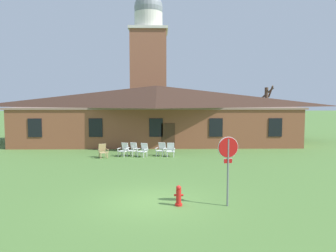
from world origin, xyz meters
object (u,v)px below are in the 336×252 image
(lawn_chair_by_porch, at_px, (103,151))
(lawn_chair_far_side, at_px, (171,149))
(lawn_chair_left_end, at_px, (132,149))
(lawn_chair_middle, at_px, (143,150))
(lawn_chair_near_door, at_px, (124,149))
(lawn_chair_right_end, at_px, (161,149))
(fire_hydrant, at_px, (179,196))
(stop_sign, at_px, (228,157))

(lawn_chair_by_porch, bearing_deg, lawn_chair_far_side, 4.71)
(lawn_chair_left_end, relative_size, lawn_chair_middle, 1.00)
(lawn_chair_by_porch, xyz_separation_m, lawn_chair_near_door, (1.39, 0.51, 0.00))
(lawn_chair_right_end, distance_m, fire_hydrant, 10.99)
(fire_hydrant, bearing_deg, lawn_chair_near_door, 107.07)
(lawn_chair_by_porch, xyz_separation_m, lawn_chair_left_end, (2.00, 0.63, 0.00))
(lawn_chair_by_porch, height_order, lawn_chair_left_end, same)
(stop_sign, height_order, lawn_chair_by_porch, stop_sign)
(stop_sign, xyz_separation_m, lawn_chair_near_door, (-5.20, 10.93, -1.39))
(lawn_chair_by_porch, relative_size, lawn_chair_far_side, 1.00)
(lawn_chair_middle, distance_m, fire_hydrant, 10.82)
(lawn_chair_left_end, distance_m, lawn_chair_far_side, 2.73)
(lawn_chair_middle, bearing_deg, lawn_chair_far_side, 2.83)
(lawn_chair_right_end, relative_size, lawn_chair_far_side, 1.00)
(lawn_chair_near_door, relative_size, lawn_chair_right_end, 1.00)
(stop_sign, distance_m, lawn_chair_near_door, 12.18)
(lawn_chair_near_door, height_order, lawn_chair_middle, same)
(lawn_chair_near_door, distance_m, lawn_chair_left_end, 0.62)
(lawn_chair_by_porch, xyz_separation_m, fire_hydrant, (4.72, -10.35, -0.12))
(stop_sign, bearing_deg, lawn_chair_far_side, 99.79)
(stop_sign, height_order, lawn_chair_middle, stop_sign)
(lawn_chair_left_end, height_order, fire_hydrant, lawn_chair_left_end)
(stop_sign, distance_m, lawn_chair_by_porch, 12.40)
(lawn_chair_left_end, bearing_deg, lawn_chair_far_side, -5.08)
(lawn_chair_middle, bearing_deg, fire_hydrant, -79.67)
(fire_hydrant, bearing_deg, lawn_chair_by_porch, 114.51)
(stop_sign, xyz_separation_m, lawn_chair_by_porch, (-6.58, 10.42, -1.39))
(lawn_chair_near_door, distance_m, fire_hydrant, 11.36)
(lawn_chair_near_door, xyz_separation_m, lawn_chair_right_end, (2.67, 0.10, 0.00))
(lawn_chair_far_side, bearing_deg, lawn_chair_right_end, 161.68)
(lawn_chair_by_porch, relative_size, lawn_chair_right_end, 1.00)
(lawn_chair_left_end, height_order, lawn_chair_middle, same)
(lawn_chair_middle, xyz_separation_m, lawn_chair_far_side, (1.94, 0.10, 0.00))
(lawn_chair_near_door, bearing_deg, lawn_chair_middle, -8.66)
(lawn_chair_near_door, xyz_separation_m, fire_hydrant, (3.33, -10.86, -0.12))
(stop_sign, height_order, lawn_chair_near_door, stop_sign)
(lawn_chair_near_door, relative_size, lawn_chair_left_end, 1.00)
(lawn_chair_left_end, bearing_deg, lawn_chair_near_door, -168.32)
(lawn_chair_by_porch, bearing_deg, fire_hydrant, -65.49)
(lawn_chair_by_porch, bearing_deg, lawn_chair_middle, 6.02)
(lawn_chair_near_door, height_order, lawn_chair_left_end, same)
(stop_sign, xyz_separation_m, fire_hydrant, (-1.86, 0.07, -1.51))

